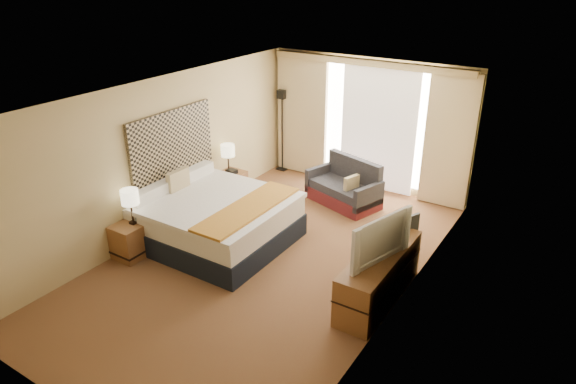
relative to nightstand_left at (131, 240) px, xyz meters
The scene contains 21 objects.
floor 2.16m from the nightstand_left, 29.31° to the left, with size 4.20×7.00×0.02m, color #502116.
ceiling 3.16m from the nightstand_left, 29.31° to the left, with size 4.20×7.00×0.02m, color silver.
wall_back 5.02m from the nightstand_left, 67.66° to the left, with size 4.20×0.02×2.60m, color tan.
wall_front 3.25m from the nightstand_left, 52.65° to the right, with size 4.20×0.02×2.60m, color tan.
wall_left 1.49m from the nightstand_left, 102.36° to the left, with size 0.02×7.00×2.60m, color tan.
wall_right 4.23m from the nightstand_left, 14.81° to the left, with size 0.02×7.00×2.60m, color tan.
headboard 1.62m from the nightstand_left, 98.64° to the left, with size 0.06×1.85×1.50m, color black.
nightstand_left is the anchor object (origin of this frame).
nightstand_right 2.50m from the nightstand_left, 90.00° to the left, with size 0.45×0.52×0.55m, color brown.
media_dresser 3.85m from the nightstand_left, 15.84° to the left, with size 0.50×1.80×0.70m, color brown.
window 5.10m from the nightstand_left, 64.87° to the left, with size 2.30×0.02×2.30m, color silver.
curtains 4.95m from the nightstand_left, 67.18° to the left, with size 4.12×0.19×2.56m.
bed 1.35m from the nightstand_left, 53.15° to the left, with size 2.24×2.05×1.09m.
loveseat 4.03m from the nightstand_left, 61.41° to the left, with size 1.53×1.11×0.86m.
floor_lamp 4.46m from the nightstand_left, 90.40° to the left, with size 0.23×0.23×1.78m.
desk_chair 4.16m from the nightstand_left, 28.24° to the left, with size 0.45×0.45×0.91m.
lamp_left 0.72m from the nightstand_left, 65.11° to the left, with size 0.27×0.27×0.57m.
lamp_right 2.62m from the nightstand_left, 91.26° to the left, with size 0.26×0.26×0.55m.
tissue_box 0.37m from the nightstand_left, 56.51° to the left, with size 0.11×0.11×0.10m, color #7C97C0.
telephone 2.52m from the nightstand_left, 89.26° to the left, with size 0.19×0.15×0.08m, color black.
television 3.84m from the nightstand_left, 14.13° to the left, with size 1.10×0.14×0.63m, color black.
Camera 1 is at (3.94, -5.60, 4.26)m, focal length 32.00 mm.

